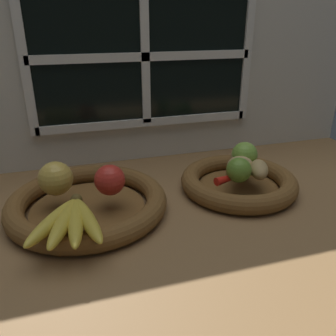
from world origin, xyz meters
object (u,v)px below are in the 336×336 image
Objects in this scene: fruit_bowl_right at (239,183)px; banana_bunch_front at (70,220)px; apple_golden_left at (56,178)px; apple_red_right at (110,180)px; potato_large at (241,166)px; fruit_bowl_left at (88,204)px; potato_back at (240,158)px; chili_pepper at (238,175)px; lime_near at (239,170)px; lime_far at (244,155)px; potato_small at (259,169)px.

banana_bunch_front reaches higher than fruit_bowl_right.
apple_golden_left is 1.10× the size of apple_red_right.
apple_golden_left is at bearing 177.39° from potato_large.
potato_back is at bearing 6.35° from fruit_bowl_left.
potato_large is 1.03× the size of potato_back.
potato_back is at bearing 45.31° from chili_pepper.
fruit_bowl_right is 7.28cm from lime_near.
lime_far is (1.03, -0.53, 1.01)cm from potato_back.
apple_red_right is (11.44, -3.46, -0.36)cm from apple_golden_left.
fruit_bowl_right is 44.20cm from banana_bunch_front.
lime_far is at bearing 2.31° from apple_golden_left.
apple_red_right is 33.09cm from potato_large.
fruit_bowl_left is at bearing 72.83° from banana_bunch_front.
potato_back is 9.66cm from lime_near.
apple_golden_left reaches higher than fruit_bowl_left.
fruit_bowl_right is 4.54× the size of potato_large.
apple_red_right is (-33.04, -1.43, 5.94)cm from fruit_bowl_right.
banana_bunch_front is (2.31, -14.69, -2.39)cm from apple_golden_left.
banana_bunch_front is 2.92× the size of potato_back.
banana_bunch_front is (-3.91, -12.66, 3.92)cm from fruit_bowl_left.
potato_back is (40.29, 4.48, 4.87)cm from fruit_bowl_left.
lime_far is at bearing 20.17° from banana_bunch_front.
potato_back is (-1.22, 7.74, 0.22)cm from potato_small.
lime_near reaches higher than potato_small.
apple_red_right reaches higher than fruit_bowl_left.
fruit_bowl_left is 1.22× the size of fruit_bowl_right.
lime_far is at bearing 5.46° from fruit_bowl_left.
fruit_bowl_right is 1.60× the size of banana_bunch_front.
potato_large reaches higher than fruit_bowl_left.
fruit_bowl_left is 4.41× the size of potato_small.
lime_near is at bearing -173.33° from potato_small.
lime_far is (45.24, 16.61, 1.96)cm from banana_bunch_front.
fruit_bowl_left is 36.59cm from chili_pepper.
lime_far reaches higher than potato_small.
apple_red_right is 0.49× the size of chili_pepper.
chili_pepper is (-1.94, -2.72, 3.52)cm from fruit_bowl_right.
apple_golden_left is 42.90cm from chili_pepper.
potato_small is 7.84cm from potato_back.
potato_back is at bearing 21.20° from banana_bunch_front.
apple_red_right is 30.51cm from lime_near.
fruit_bowl_left is 5.38× the size of lime_far.
apple_red_right is 1.14× the size of lime_near.
potato_small is at bearing -21.74° from chili_pepper.
potato_small is at bearing -45.00° from potato_large.
lime_near reaches higher than potato_back.
lime_near is at bearing -123.69° from fruit_bowl_right.
chili_pepper is (36.32, -2.72, 3.53)cm from fruit_bowl_left.
potato_large reaches higher than banana_bunch_front.
fruit_bowl_left is at bearing 180.00° from fruit_bowl_right.
lime_far is at bearing 37.29° from chili_pepper.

